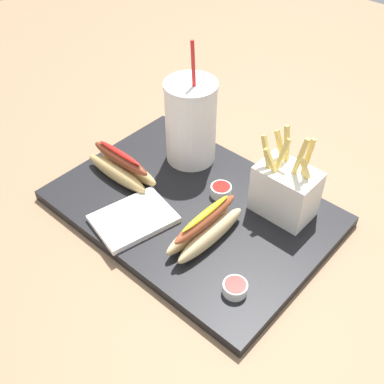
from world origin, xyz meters
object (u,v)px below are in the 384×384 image
ketchup_cup_1 (235,288)px  hot_dog_1 (205,228)px  soda_cup (191,122)px  hot_dog_2 (121,167)px  fries_basket (285,190)px  napkin_stack (134,219)px  ketchup_cup_2 (221,190)px

ketchup_cup_1 → hot_dog_1: bearing=153.3°
soda_cup → hot_dog_2: (-0.06, -0.14, -0.06)m
soda_cup → hot_dog_1: bearing=-41.9°
fries_basket → soda_cup: bearing=178.1°
hot_dog_1 → napkin_stack: (-0.12, -0.05, -0.02)m
soda_cup → ketchup_cup_2: size_ratio=6.37×
hot_dog_2 → soda_cup: bearing=66.6°
hot_dog_1 → ketchup_cup_2: size_ratio=4.07×
hot_dog_1 → napkin_stack: bearing=-156.3°
fries_basket → napkin_stack: bearing=-132.7°
ketchup_cup_2 → napkin_stack: size_ratio=0.29×
hot_dog_2 → ketchup_cup_2: size_ratio=4.04×
fries_basket → hot_dog_2: fries_basket is taller
soda_cup → hot_dog_2: bearing=-113.4°
fries_basket → hot_dog_2: size_ratio=1.07×
soda_cup → napkin_stack: 0.22m
ketchup_cup_1 → napkin_stack: bearing=-179.9°
hot_dog_1 → hot_dog_2: size_ratio=1.01×
hot_dog_2 → ketchup_cup_1: hot_dog_2 is taller
soda_cup → fries_basket: (0.23, -0.01, -0.04)m
ketchup_cup_1 → ketchup_cup_2: ketchup_cup_2 is taller
soda_cup → ketchup_cup_2: bearing=-22.0°
ketchup_cup_2 → napkin_stack: ketchup_cup_2 is taller
fries_basket → napkin_stack: 0.27m
fries_basket → hot_dog_1: bearing=-112.7°
ketchup_cup_2 → soda_cup: bearing=158.0°
hot_dog_1 → ketchup_cup_1: bearing=-26.7°
hot_dog_1 → hot_dog_2: hot_dog_1 is taller
ketchup_cup_1 → ketchup_cup_2: bearing=134.8°
soda_cup → ketchup_cup_1: (0.27, -0.20, -0.08)m
hot_dog_2 → napkin_stack: bearing=-33.0°
hot_dog_2 → fries_basket: bearing=24.0°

